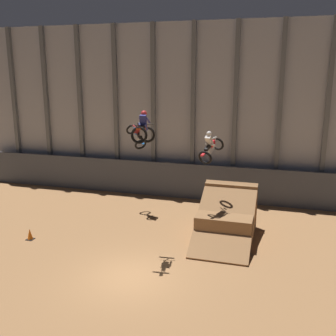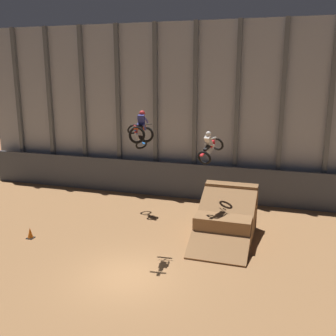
{
  "view_description": "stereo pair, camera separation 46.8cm",
  "coord_description": "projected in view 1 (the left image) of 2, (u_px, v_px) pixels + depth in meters",
  "views": [
    {
      "loc": [
        5.69,
        -13.88,
        8.34
      ],
      "look_at": [
        -0.05,
        5.91,
        3.32
      ],
      "focal_mm": 42.0,
      "sensor_mm": 36.0,
      "label": 1
    },
    {
      "loc": [
        6.14,
        -13.75,
        8.34
      ],
      "look_at": [
        -0.05,
        5.91,
        3.32
      ],
      "focal_mm": 42.0,
      "sensor_mm": 36.0,
      "label": 2
    }
  ],
  "objects": [
    {
      "name": "arena_back_wall",
      "position": [
        194.0,
        112.0,
        26.15
      ],
      "size": [
        32.0,
        0.4,
        11.56
      ],
      "color": "#A3A8B2",
      "rests_on": "ground_plane"
    },
    {
      "name": "rider_bike_center_air",
      "position": [
        143.0,
        130.0,
        17.19
      ],
      "size": [
        0.86,
        1.77,
        1.54
      ],
      "rotation": [
        -0.14,
        0.0,
        0.08
      ],
      "color": "black"
    },
    {
      "name": "rider_bike_left_air",
      "position": [
        137.0,
        134.0,
        23.14
      ],
      "size": [
        1.71,
        1.69,
        1.7
      ],
      "rotation": [
        0.56,
        0.0,
        0.8
      ],
      "color": "black"
    },
    {
      "name": "traffic_cone_near_ramp",
      "position": [
        30.0,
        234.0,
        20.1
      ],
      "size": [
        0.36,
        0.36,
        0.58
      ],
      "color": "black",
      "rests_on": "ground_plane"
    },
    {
      "name": "lower_barrier",
      "position": [
        190.0,
        181.0,
        26.5
      ],
      "size": [
        31.36,
        0.2,
        2.4
      ],
      "color": "#474C56",
      "rests_on": "ground_plane"
    },
    {
      "name": "ground_plane",
      "position": [
        130.0,
        277.0,
        16.47
      ],
      "size": [
        60.0,
        60.0,
        0.0
      ],
      "primitive_type": "plane",
      "color": "#996B42"
    },
    {
      "name": "rider_bike_right_air",
      "position": [
        211.0,
        147.0,
        19.52
      ],
      "size": [
        1.17,
        1.9,
        1.66
      ],
      "rotation": [
        0.35,
        0.0,
        -0.29
      ],
      "color": "black"
    },
    {
      "name": "dirt_ramp",
      "position": [
        227.0,
        219.0,
        20.54
      ],
      "size": [
        2.84,
        4.88,
        2.62
      ],
      "color": "olive",
      "rests_on": "ground_plane"
    }
  ]
}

